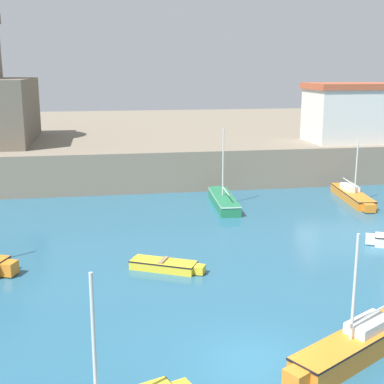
# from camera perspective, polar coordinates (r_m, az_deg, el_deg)

# --- Properties ---
(ground_plane) EXTENTS (200.00, 200.00, 0.00)m
(ground_plane) POSITION_cam_1_polar(r_m,az_deg,el_deg) (18.07, 6.75, -17.56)
(ground_plane) COLOR #28607F
(quay_seawall) EXTENTS (120.00, 40.00, 3.06)m
(quay_seawall) POSITION_cam_1_polar(r_m,az_deg,el_deg) (59.41, -5.23, 5.69)
(quay_seawall) COLOR gray
(quay_seawall) RESTS_ON ground
(sailboat_orange_1) EXTENTS (2.02, 6.71, 4.43)m
(sailboat_orange_1) POSITION_cam_1_polar(r_m,az_deg,el_deg) (39.41, 16.74, -0.31)
(sailboat_orange_1) COLOR orange
(sailboat_orange_1) RESTS_ON ground
(sailboat_orange_4) EXTENTS (5.83, 3.90, 4.29)m
(sailboat_orange_4) POSITION_cam_1_polar(r_m,az_deg,el_deg) (18.73, 17.15, -15.25)
(sailboat_orange_4) COLOR orange
(sailboat_orange_4) RESTS_ON ground
(dinghy_yellow_6) EXTENTS (3.50, 2.33, 0.51)m
(dinghy_yellow_6) POSITION_cam_1_polar(r_m,az_deg,el_deg) (25.09, -2.85, -7.78)
(dinghy_yellow_6) COLOR yellow
(dinghy_yellow_6) RESTS_ON ground
(sailboat_green_8) EXTENTS (1.65, 6.46, 5.22)m
(sailboat_green_8) POSITION_cam_1_polar(r_m,az_deg,el_deg) (36.37, 3.36, -0.87)
(sailboat_green_8) COLOR #237A4C
(sailboat_green_8) RESTS_ON ground
(harbor_shed_mid_row) EXTENTS (7.02, 4.99, 4.87)m
(harbor_shed_mid_row) POSITION_cam_1_polar(r_m,az_deg,el_deg) (47.04, 16.45, 8.15)
(harbor_shed_mid_row) COLOR silver
(harbor_shed_mid_row) RESTS_ON quay_seawall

